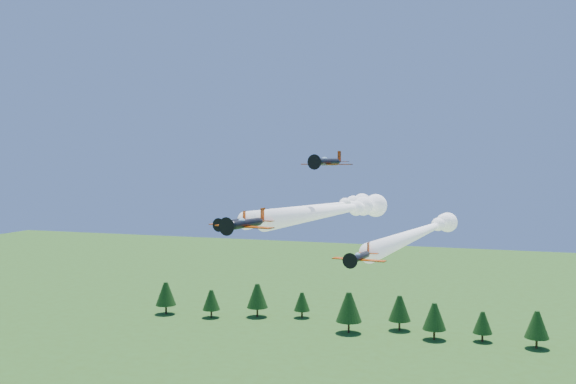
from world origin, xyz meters
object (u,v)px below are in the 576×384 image
(plane_left, at_px, (325,208))
(plane_right, at_px, (423,231))
(plane_lead, at_px, (338,210))
(plane_slot, at_px, (327,162))

(plane_left, xyz_separation_m, plane_right, (17.68, -4.81, -3.00))
(plane_lead, height_order, plane_left, plane_lead)
(plane_lead, xyz_separation_m, plane_left, (-7.18, 19.07, -1.23))
(plane_left, height_order, plane_right, plane_left)
(plane_right, relative_size, plane_slot, 7.00)
(plane_lead, distance_m, plane_slot, 10.09)
(plane_lead, relative_size, plane_slot, 5.37)
(plane_lead, relative_size, plane_left, 0.77)
(plane_slot, bearing_deg, plane_lead, 104.63)
(plane_right, bearing_deg, plane_lead, -119.39)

